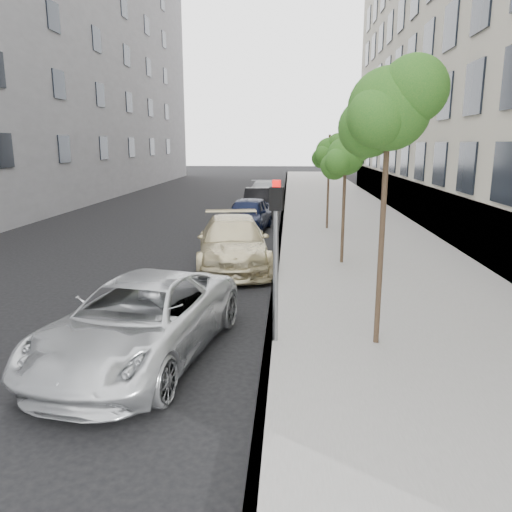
# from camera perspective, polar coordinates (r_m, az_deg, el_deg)

# --- Properties ---
(ground) EXTENTS (160.00, 160.00, 0.00)m
(ground) POSITION_cam_1_polar(r_m,az_deg,el_deg) (8.50, -7.18, -13.90)
(ground) COLOR black
(ground) RESTS_ON ground
(sidewalk) EXTENTS (6.40, 72.00, 0.14)m
(sidewalk) POSITION_cam_1_polar(r_m,az_deg,el_deg) (31.79, 8.87, 5.86)
(sidewalk) COLOR gray
(sidewalk) RESTS_ON ground
(curb) EXTENTS (0.15, 72.00, 0.14)m
(curb) POSITION_cam_1_polar(r_m,az_deg,el_deg) (31.67, 3.20, 5.96)
(curb) COLOR #9E9B93
(curb) RESTS_ON ground
(tree_near) EXTENTS (1.74, 1.54, 5.09)m
(tree_near) POSITION_cam_1_polar(r_m,az_deg,el_deg) (9.12, 15.13, 15.90)
(tree_near) COLOR #38281C
(tree_near) RESTS_ON sidewalk
(tree_mid) EXTENTS (1.54, 1.34, 4.04)m
(tree_mid) POSITION_cam_1_polar(r_m,az_deg,el_deg) (15.54, 10.30, 11.14)
(tree_mid) COLOR #38281C
(tree_mid) RESTS_ON sidewalk
(tree_far) EXTENTS (1.55, 1.35, 4.09)m
(tree_far) POSITION_cam_1_polar(r_m,az_deg,el_deg) (22.01, 8.44, 11.74)
(tree_far) COLOR #38281C
(tree_far) RESTS_ON sidewalk
(signal_pole) EXTENTS (0.26, 0.21, 3.02)m
(signal_pole) POSITION_cam_1_polar(r_m,az_deg,el_deg) (9.08, 2.30, 1.56)
(signal_pole) COLOR #939699
(signal_pole) RESTS_ON sidewalk
(minivan) EXTENTS (3.22, 5.50, 1.44)m
(minivan) POSITION_cam_1_polar(r_m,az_deg,el_deg) (9.19, -13.14, -7.18)
(minivan) COLOR silver
(minivan) RESTS_ON ground
(suv) EXTENTS (2.87, 5.55, 1.54)m
(suv) POSITION_cam_1_polar(r_m,az_deg,el_deg) (15.61, -2.65, 1.55)
(suv) COLOR beige
(suv) RESTS_ON ground
(sedan_blue) EXTENTS (2.17, 4.53, 1.49)m
(sedan_blue) POSITION_cam_1_polar(r_m,az_deg,el_deg) (22.00, -0.94, 4.77)
(sedan_blue) COLOR black
(sedan_blue) RESTS_ON ground
(sedan_black) EXTENTS (1.57, 4.39, 1.44)m
(sedan_black) POSITION_cam_1_polar(r_m,az_deg,el_deg) (26.92, 0.35, 6.18)
(sedan_black) COLOR black
(sedan_black) RESTS_ON ground
(sedan_rear) EXTENTS (2.36, 4.99, 1.41)m
(sedan_rear) POSITION_cam_1_polar(r_m,az_deg,el_deg) (32.49, 0.96, 7.27)
(sedan_rear) COLOR gray
(sedan_rear) RESTS_ON ground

